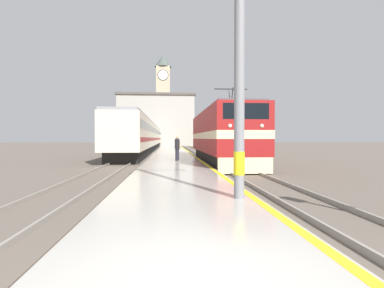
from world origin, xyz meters
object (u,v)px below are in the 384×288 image
(passenger_train, at_px, (146,136))
(person_on_platform, at_px, (177,148))
(clock_tower, at_px, (163,97))
(locomotive_train, at_px, (221,136))
(catenary_mast, at_px, (242,53))

(passenger_train, relative_size, person_on_platform, 29.69)
(person_on_platform, relative_size, clock_tower, 0.07)
(locomotive_train, distance_m, catenary_mast, 14.42)
(catenary_mast, distance_m, clock_tower, 74.92)
(catenary_mast, bearing_deg, person_on_platform, 95.75)
(locomotive_train, bearing_deg, passenger_train, 106.87)
(person_on_platform, height_order, clock_tower, clock_tower)
(catenary_mast, height_order, clock_tower, clock_tower)
(clock_tower, bearing_deg, passenger_train, -92.81)
(locomotive_train, relative_size, passenger_train, 0.29)
(locomotive_train, height_order, clock_tower, clock_tower)
(person_on_platform, bearing_deg, passenger_train, 99.05)
(person_on_platform, bearing_deg, locomotive_train, 19.37)
(locomotive_train, relative_size, catenary_mast, 1.94)
(passenger_train, bearing_deg, locomotive_train, -73.13)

